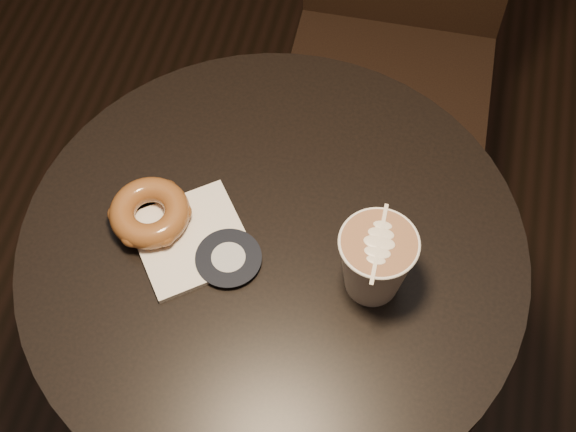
{
  "coord_description": "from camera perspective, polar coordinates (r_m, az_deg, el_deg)",
  "views": [
    {
      "loc": [
        0.14,
        -0.51,
        1.71
      ],
      "look_at": [
        0.01,
        0.03,
        0.79
      ],
      "focal_mm": 50.0,
      "sensor_mm": 36.0,
      "label": 1
    }
  ],
  "objects": [
    {
      "name": "doughnut",
      "position": [
        1.11,
        -9.81,
        0.24
      ],
      "size": [
        0.11,
        0.11,
        0.04
      ],
      "primitive_type": "torus",
      "color": "brown",
      "rests_on": "pastry_bag"
    },
    {
      "name": "latte_cup",
      "position": [
        1.02,
        6.21,
        -3.37
      ],
      "size": [
        0.1,
        0.1,
        0.11
      ],
      "primitive_type": null,
      "color": "silver",
      "rests_on": "cafe_table"
    },
    {
      "name": "pastry_bag",
      "position": [
        1.1,
        -6.9,
        -1.65
      ],
      "size": [
        0.2,
        0.2,
        0.01
      ],
      "primitive_type": "cube",
      "rotation": [
        0.0,
        0.0,
        0.65
      ],
      "color": "white",
      "rests_on": "cafe_table"
    },
    {
      "name": "chair",
      "position": [
        1.62,
        7.9,
        13.96
      ],
      "size": [
        0.41,
        0.41,
        1.03
      ],
      "rotation": [
        0.0,
        0.0,
        0.02
      ],
      "color": "black",
      "rests_on": "ground"
    },
    {
      "name": "cafe_table",
      "position": [
        1.27,
        -0.96,
        -6.45
      ],
      "size": [
        0.7,
        0.7,
        0.75
      ],
      "color": "black",
      "rests_on": "ground"
    }
  ]
}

